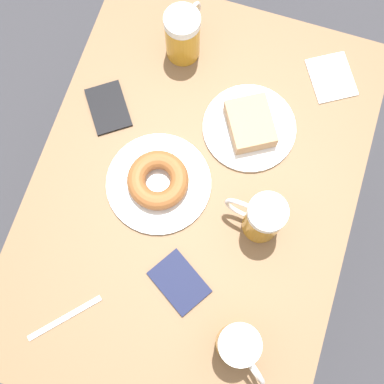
# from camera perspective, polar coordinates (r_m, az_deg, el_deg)

# --- Properties ---
(ground_plane) EXTENTS (8.00, 8.00, 0.00)m
(ground_plane) POSITION_cam_1_polar(r_m,az_deg,el_deg) (2.00, -0.00, -5.79)
(ground_plane) COLOR #333338
(table) EXTENTS (0.75, 1.05, 0.77)m
(table) POSITION_cam_1_polar(r_m,az_deg,el_deg) (1.32, -0.00, -0.99)
(table) COLOR brown
(table) RESTS_ON ground_plane
(plate_with_cake) EXTENTS (0.23, 0.23, 0.05)m
(plate_with_cake) POSITION_cam_1_polar(r_m,az_deg,el_deg) (1.29, 6.19, 7.04)
(plate_with_cake) COLOR silver
(plate_with_cake) RESTS_ON table
(plate_with_donut) EXTENTS (0.25, 0.25, 0.05)m
(plate_with_donut) POSITION_cam_1_polar(r_m,az_deg,el_deg) (1.24, -3.64, 1.08)
(plate_with_donut) COLOR silver
(plate_with_donut) RESTS_ON table
(beer_mug_left) EXTENTS (0.12, 0.10, 0.15)m
(beer_mug_left) POSITION_cam_1_polar(r_m,az_deg,el_deg) (1.14, 4.94, -16.03)
(beer_mug_left) COLOR #C68C23
(beer_mug_left) RESTS_ON table
(beer_mug_center) EXTENTS (0.09, 0.14, 0.15)m
(beer_mug_center) POSITION_cam_1_polar(r_m,az_deg,el_deg) (1.33, -0.94, 16.45)
(beer_mug_center) COLOR #C68C23
(beer_mug_center) RESTS_ON table
(beer_mug_right) EXTENTS (0.14, 0.09, 0.15)m
(beer_mug_right) POSITION_cam_1_polar(r_m,az_deg,el_deg) (1.17, 7.52, -2.75)
(beer_mug_right) COLOR #C68C23
(beer_mug_right) RESTS_ON table
(napkin_folded) EXTENTS (0.15, 0.16, 0.00)m
(napkin_folded) POSITION_cam_1_polar(r_m,az_deg,el_deg) (1.40, 14.65, 11.74)
(napkin_folded) COLOR white
(napkin_folded) RESTS_ON table
(fork) EXTENTS (0.13, 0.14, 0.00)m
(fork) POSITION_cam_1_polar(r_m,az_deg,el_deg) (1.24, -13.41, -12.94)
(fork) COLOR silver
(fork) RESTS_ON table
(passport_near_edge) EXTENTS (0.15, 0.14, 0.01)m
(passport_near_edge) POSITION_cam_1_polar(r_m,az_deg,el_deg) (1.21, -1.37, -9.60)
(passport_near_edge) COLOR #141938
(passport_near_edge) RESTS_ON table
(passport_far_edge) EXTENTS (0.14, 0.15, 0.01)m
(passport_far_edge) POSITION_cam_1_polar(r_m,az_deg,el_deg) (1.34, -8.92, 8.88)
(passport_far_edge) COLOR black
(passport_far_edge) RESTS_ON table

